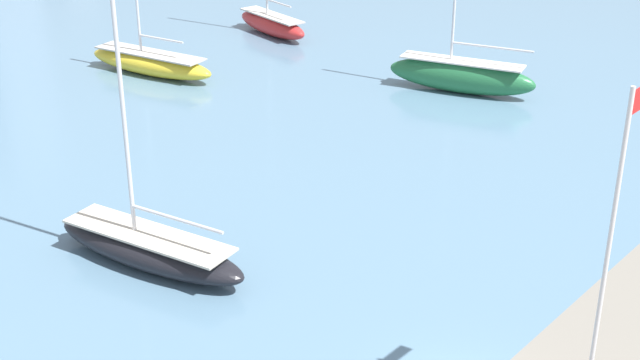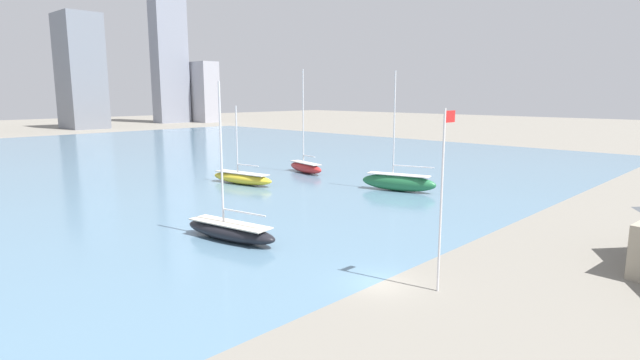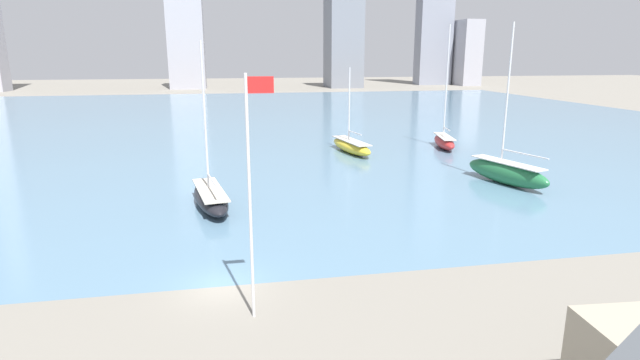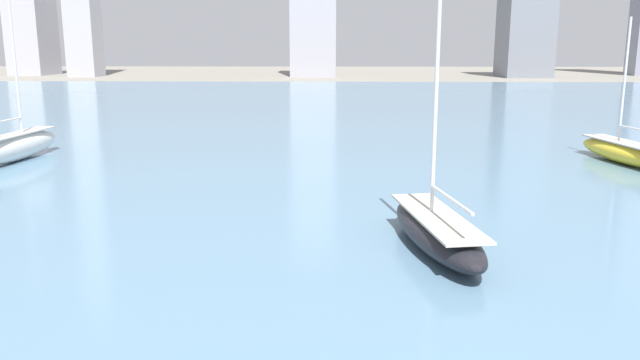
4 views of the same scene
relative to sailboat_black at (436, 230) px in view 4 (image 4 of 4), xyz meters
name	(u,v)px [view 4 (image 4 of 4)]	position (x,y,z in m)	size (l,w,h in m)	color
harbor_water	(377,113)	(0.86, 55.24, -0.84)	(180.00, 140.00, 0.00)	slate
sailboat_black	(436,230)	(0.00, 0.00, 0.00)	(3.89, 9.82, 13.04)	black
sailboat_white	(17,146)	(-28.34, 20.24, 0.25)	(2.49, 11.04, 12.29)	white
sailboat_yellow	(624,151)	(16.85, 20.40, 0.01)	(3.92, 10.49, 10.49)	yellow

